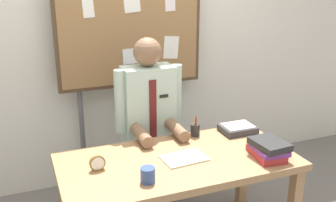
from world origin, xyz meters
The scene contains 10 objects.
back_wall centered at (0.00, 1.26, 1.35)m, with size 6.40×0.08×2.70m, color silver.
desk centered at (0.00, 0.00, 0.64)m, with size 1.58×0.78×0.73m.
person centered at (0.00, 0.60, 0.68)m, with size 0.55×0.56×1.45m.
bulletin_board centered at (0.00, 1.06, 1.44)m, with size 1.27×0.09×1.99m.
book_stack centered at (0.57, -0.20, 0.79)m, with size 0.22×0.30×0.12m.
open_notebook centered at (0.04, -0.02, 0.74)m, with size 0.29×0.20×0.01m, color #F4EFCC.
desk_clock centered at (-0.53, 0.04, 0.78)m, with size 0.10×0.04×0.10m.
coffee_mug centered at (-0.29, -0.22, 0.78)m, with size 0.09×0.09×0.09m, color #334C8C.
pen_holder centered at (0.27, 0.31, 0.78)m, with size 0.07×0.07×0.16m.
paper_tray centered at (0.61, 0.25, 0.76)m, with size 0.26×0.20×0.06m.
Camera 1 is at (-0.94, -2.21, 1.94)m, focal length 42.37 mm.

